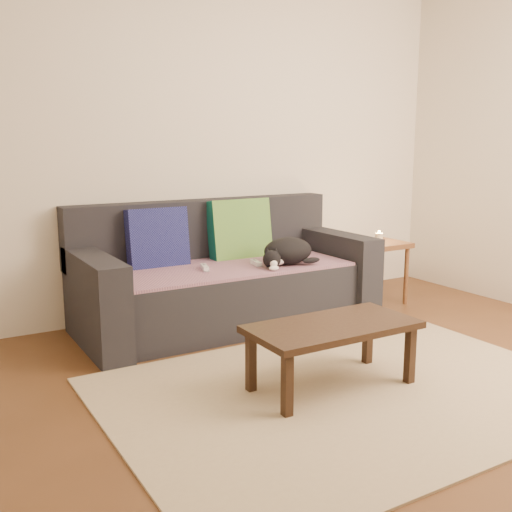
{
  "coord_description": "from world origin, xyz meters",
  "views": [
    {
      "loc": [
        -1.93,
        -2.16,
        1.3
      ],
      "look_at": [
        0.05,
        1.2,
        0.55
      ],
      "focal_mm": 42.0,
      "sensor_mm": 36.0,
      "label": 1
    }
  ],
  "objects_px": {
    "sofa": "(224,281)",
    "side_table": "(378,252)",
    "cat": "(287,252)",
    "wii_remote_b": "(256,263)",
    "coffee_table": "(332,332)",
    "wii_remote_a": "(205,268)"
  },
  "relations": [
    {
      "from": "sofa",
      "to": "side_table",
      "type": "distance_m",
      "value": 1.36
    },
    {
      "from": "cat",
      "to": "wii_remote_b",
      "type": "relative_size",
      "value": 3.08
    },
    {
      "from": "coffee_table",
      "to": "wii_remote_b",
      "type": "bearing_deg",
      "value": 79.21
    },
    {
      "from": "sofa",
      "to": "wii_remote_a",
      "type": "bearing_deg",
      "value": -148.98
    },
    {
      "from": "cat",
      "to": "wii_remote_b",
      "type": "distance_m",
      "value": 0.23
    },
    {
      "from": "wii_remote_b",
      "to": "cat",
      "type": "bearing_deg",
      "value": -106.12
    },
    {
      "from": "sofa",
      "to": "cat",
      "type": "distance_m",
      "value": 0.5
    },
    {
      "from": "sofa",
      "to": "side_table",
      "type": "xyz_separation_m",
      "value": [
        1.34,
        -0.13,
        0.1
      ]
    },
    {
      "from": "wii_remote_a",
      "to": "sofa",
      "type": "bearing_deg",
      "value": -42.83
    },
    {
      "from": "cat",
      "to": "sofa",
      "type": "bearing_deg",
      "value": 156.08
    },
    {
      "from": "wii_remote_a",
      "to": "side_table",
      "type": "xyz_separation_m",
      "value": [
        1.56,
        -0.01,
        -0.04
      ]
    },
    {
      "from": "sofa",
      "to": "cat",
      "type": "height_order",
      "value": "sofa"
    },
    {
      "from": "wii_remote_b",
      "to": "side_table",
      "type": "height_order",
      "value": "side_table"
    },
    {
      "from": "wii_remote_b",
      "to": "coffee_table",
      "type": "relative_size",
      "value": 0.17
    },
    {
      "from": "sofa",
      "to": "wii_remote_b",
      "type": "xyz_separation_m",
      "value": [
        0.17,
        -0.17,
        0.15
      ]
    },
    {
      "from": "wii_remote_a",
      "to": "side_table",
      "type": "height_order",
      "value": "side_table"
    },
    {
      "from": "coffee_table",
      "to": "wii_remote_a",
      "type": "bearing_deg",
      "value": 97.3
    },
    {
      "from": "wii_remote_a",
      "to": "coffee_table",
      "type": "relative_size",
      "value": 0.17
    },
    {
      "from": "coffee_table",
      "to": "cat",
      "type": "bearing_deg",
      "value": 68.7
    },
    {
      "from": "cat",
      "to": "side_table",
      "type": "relative_size",
      "value": 0.92
    },
    {
      "from": "coffee_table",
      "to": "side_table",
      "type": "bearing_deg",
      "value": 40.87
    },
    {
      "from": "cat",
      "to": "wii_remote_b",
      "type": "height_order",
      "value": "cat"
    }
  ]
}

